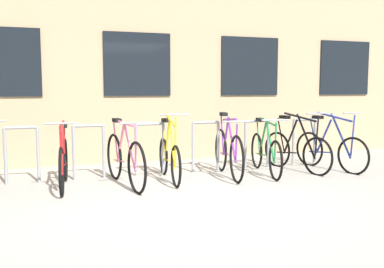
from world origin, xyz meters
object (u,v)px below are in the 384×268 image
(bicycle_purple, at_px, (228,152))
(bicycle_yellow, at_px, (169,157))
(bicycle_red, at_px, (63,162))
(bicycle_pink, at_px, (125,159))
(bicycle_black, at_px, (296,150))
(bicycle_blue, at_px, (330,149))
(bicycle_green, at_px, (265,152))

(bicycle_purple, distance_m, bicycle_yellow, 1.01)
(bicycle_red, xyz_separation_m, bicycle_pink, (0.87, -0.15, 0.02))
(bicycle_red, bearing_deg, bicycle_black, 0.02)
(bicycle_blue, bearing_deg, bicycle_purple, 177.34)
(bicycle_blue, bearing_deg, bicycle_green, 176.34)
(bicycle_green, xyz_separation_m, bicycle_pink, (-2.44, -0.12, 0.03))
(bicycle_pink, bearing_deg, bicycle_black, 2.81)
(bicycle_pink, bearing_deg, bicycle_blue, 0.62)
(bicycle_purple, height_order, bicycle_yellow, bicycle_yellow)
(bicycle_green, distance_m, bicycle_black, 0.63)
(bicycle_purple, bearing_deg, bicycle_pink, -175.74)
(bicycle_red, relative_size, bicycle_yellow, 1.04)
(bicycle_red, relative_size, bicycle_blue, 1.07)
(bicycle_green, bearing_deg, bicycle_yellow, 179.02)
(bicycle_pink, bearing_deg, bicycle_yellow, 11.44)
(bicycle_purple, distance_m, bicycle_black, 1.32)
(bicycle_green, distance_m, bicycle_red, 3.32)
(bicycle_yellow, bearing_deg, bicycle_purple, -1.09)
(bicycle_black, distance_m, bicycle_yellow, 2.33)
(bicycle_green, relative_size, bicycle_black, 1.07)
(bicycle_red, bearing_deg, bicycle_purple, -0.40)
(bicycle_pink, bearing_deg, bicycle_purple, 4.26)
(bicycle_purple, relative_size, bicycle_yellow, 1.06)
(bicycle_pink, relative_size, bicycle_black, 1.13)
(bicycle_red, bearing_deg, bicycle_pink, -9.67)
(bicycle_green, bearing_deg, bicycle_purple, 179.17)
(bicycle_blue, bearing_deg, bicycle_pink, -179.38)
(bicycle_green, xyz_separation_m, bicycle_red, (-3.32, 0.03, 0.01))
(bicycle_purple, bearing_deg, bicycle_black, 0.86)
(bicycle_green, xyz_separation_m, bicycle_black, (0.63, 0.03, 0.01))
(bicycle_purple, relative_size, bicycle_black, 1.09)
(bicycle_green, height_order, bicycle_pink, bicycle_pink)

